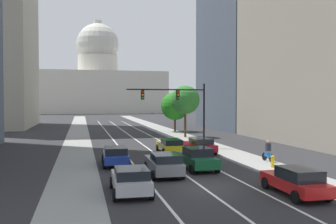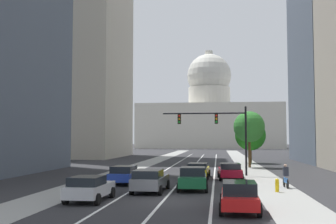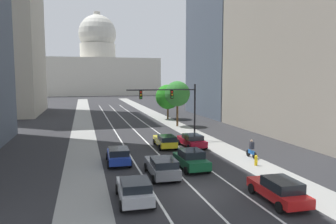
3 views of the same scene
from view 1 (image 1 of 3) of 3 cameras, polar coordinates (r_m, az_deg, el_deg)
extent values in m
plane|color=#2B2B2D|center=(60.41, -6.84, -2.93)|extent=(400.00, 400.00, 0.00)
cube|color=gray|center=(55.06, -13.64, -3.41)|extent=(3.15, 130.00, 0.01)
cube|color=gray|center=(56.76, 0.89, -3.21)|extent=(3.15, 130.00, 0.01)
cube|color=white|center=(45.28, -8.21, -4.48)|extent=(0.16, 90.00, 0.01)
cube|color=white|center=(45.60, -4.74, -4.43)|extent=(0.16, 90.00, 0.01)
cube|color=white|center=(46.08, -1.32, -4.36)|extent=(0.16, 90.00, 0.01)
cube|color=#4C5666|center=(69.67, 14.91, 11.21)|extent=(20.19, 19.47, 32.87)
cube|color=beige|center=(151.07, -10.69, 2.92)|extent=(52.44, 24.42, 16.18)
cylinder|color=beige|center=(151.74, -10.71, 7.23)|extent=(15.68, 15.68, 6.60)
sphere|color=beige|center=(152.69, -10.73, 10.17)|extent=(16.58, 16.58, 16.58)
cylinder|color=beige|center=(153.97, -10.75, 12.91)|extent=(2.98, 2.98, 4.14)
cube|color=red|center=(20.77, 18.86, -10.32)|extent=(1.80, 4.61, 0.57)
cube|color=black|center=(20.29, 19.52, -8.95)|extent=(1.62, 2.29, 0.59)
cylinder|color=black|center=(21.75, 14.74, -10.50)|extent=(0.23, 0.64, 0.64)
cylinder|color=black|center=(22.56, 18.69, -10.09)|extent=(0.23, 0.64, 0.64)
cylinder|color=black|center=(19.10, 19.05, -12.26)|extent=(0.23, 0.64, 0.64)
cylinder|color=black|center=(20.02, 23.34, -11.66)|extent=(0.23, 0.64, 0.64)
cube|color=slate|center=(24.82, -0.72, -8.10)|extent=(1.96, 4.84, 0.70)
cube|color=black|center=(23.87, -0.32, -7.03)|extent=(1.75, 2.31, 0.50)
cylinder|color=black|center=(26.31, -3.39, -8.31)|extent=(0.24, 0.65, 0.64)
cylinder|color=black|center=(26.63, 0.56, -8.18)|extent=(0.24, 0.65, 0.64)
cylinder|color=black|center=(23.14, -2.20, -9.70)|extent=(0.24, 0.65, 0.64)
cylinder|color=black|center=(23.51, 2.28, -9.52)|extent=(0.24, 0.65, 0.64)
cube|color=#1E389E|center=(28.80, -8.10, -6.84)|extent=(1.93, 4.46, 0.60)
cube|color=black|center=(28.24, -8.05, -5.87)|extent=(1.71, 2.32, 0.51)
cylinder|color=black|center=(30.29, -9.95, -7.00)|extent=(0.24, 0.65, 0.64)
cylinder|color=black|center=(30.38, -6.57, -6.96)|extent=(0.24, 0.65, 0.64)
cylinder|color=black|center=(27.33, -9.80, -7.95)|extent=(0.24, 0.65, 0.64)
cylinder|color=black|center=(27.43, -6.05, -7.90)|extent=(0.24, 0.65, 0.64)
cube|color=maroon|center=(35.01, 4.92, -5.29)|extent=(2.01, 4.54, 0.61)
cube|color=black|center=(34.67, 5.09, -4.45)|extent=(1.77, 2.32, 0.48)
cylinder|color=black|center=(36.17, 2.71, -5.55)|extent=(0.25, 0.65, 0.64)
cylinder|color=black|center=(36.78, 5.42, -5.43)|extent=(0.25, 0.65, 0.64)
cylinder|color=black|center=(33.32, 4.36, -6.18)|extent=(0.25, 0.65, 0.64)
cylinder|color=black|center=(33.98, 7.27, -6.03)|extent=(0.25, 0.65, 0.64)
cube|color=#B2B5BA|center=(20.04, -5.78, -10.58)|extent=(1.91, 4.18, 0.64)
cube|color=black|center=(19.37, -5.61, -9.30)|extent=(1.71, 2.12, 0.49)
cylinder|color=black|center=(21.40, -8.61, -10.66)|extent=(0.24, 0.65, 0.64)
cylinder|color=black|center=(21.57, -3.75, -10.55)|extent=(0.24, 0.65, 0.64)
cylinder|color=black|center=(18.67, -8.13, -12.51)|extent=(0.24, 0.65, 0.64)
cylinder|color=black|center=(18.87, -2.54, -12.35)|extent=(0.24, 0.65, 0.64)
cube|color=#14512D|center=(26.69, 4.57, -7.42)|extent=(1.96, 4.23, 0.69)
cube|color=black|center=(26.56, 4.60, -6.08)|extent=(1.75, 2.07, 0.58)
cylinder|color=black|center=(27.80, 1.78, -7.76)|extent=(0.24, 0.65, 0.64)
cylinder|color=black|center=(28.37, 5.35, -7.58)|extent=(0.24, 0.65, 0.64)
cylinder|color=black|center=(25.13, 3.67, -8.79)|extent=(0.24, 0.65, 0.64)
cylinder|color=black|center=(25.77, 7.57, -8.54)|extent=(0.24, 0.65, 0.64)
cube|color=yellow|center=(35.01, 0.19, -5.29)|extent=(1.86, 4.79, 0.61)
cube|color=black|center=(33.87, 0.57, -4.60)|extent=(1.65, 2.44, 0.48)
cylinder|color=black|center=(36.46, -1.64, -5.49)|extent=(0.24, 0.65, 0.64)
cylinder|color=black|center=(36.79, 1.00, -5.42)|extent=(0.24, 0.65, 0.64)
cylinder|color=black|center=(33.32, -0.70, -6.18)|extent=(0.24, 0.65, 0.64)
cylinder|color=black|center=(33.68, 2.18, -6.09)|extent=(0.24, 0.65, 0.64)
cylinder|color=black|center=(38.91, 5.55, -0.57)|extent=(0.20, 0.20, 6.68)
cylinder|color=black|center=(37.78, -0.28, 3.47)|extent=(8.11, 0.14, 0.14)
cube|color=black|center=(38.06, 1.50, 2.62)|extent=(0.32, 0.28, 0.96)
sphere|color=red|center=(37.92, 1.56, 3.08)|extent=(0.20, 0.20, 0.20)
sphere|color=orange|center=(37.92, 1.56, 2.63)|extent=(0.20, 0.20, 0.20)
sphere|color=green|center=(37.91, 1.56, 2.17)|extent=(0.20, 0.20, 0.20)
cube|color=black|center=(37.30, -3.93, 2.64)|extent=(0.32, 0.28, 0.96)
sphere|color=red|center=(37.16, -3.89, 3.10)|extent=(0.20, 0.20, 0.20)
sphere|color=orange|center=(37.15, -3.89, 2.64)|extent=(0.20, 0.20, 0.20)
sphere|color=green|center=(37.15, -3.89, 2.18)|extent=(0.20, 0.20, 0.20)
cylinder|color=yellow|center=(28.57, 15.77, -7.51)|extent=(0.26, 0.26, 0.70)
sphere|color=yellow|center=(28.51, 15.78, -6.66)|extent=(0.26, 0.26, 0.26)
cylinder|color=yellow|center=(28.43, 15.93, -7.49)|extent=(0.10, 0.12, 0.10)
cylinder|color=black|center=(30.75, 15.61, -6.89)|extent=(0.09, 0.66, 0.66)
cylinder|color=black|center=(31.62, 14.59, -6.64)|extent=(0.09, 0.66, 0.66)
cube|color=#1959B2|center=(31.15, 15.10, -6.36)|extent=(0.13, 1.00, 0.36)
cube|color=#262833|center=(31.03, 15.15, -5.22)|extent=(0.38, 0.30, 0.64)
sphere|color=tan|center=(31.04, 15.09, -4.42)|extent=(0.22, 0.22, 0.22)
cylinder|color=#51381E|center=(58.82, 1.07, -1.82)|extent=(0.32, 0.32, 2.51)
sphere|color=#26851F|center=(58.71, 1.07, 0.91)|extent=(4.43, 4.43, 4.43)
cylinder|color=#51381E|center=(50.06, 2.67, -1.77)|extent=(0.32, 0.32, 3.68)
sphere|color=#317A2F|center=(49.96, 2.67, 1.88)|extent=(3.86, 3.86, 3.86)
camera|label=2|loc=(10.49, 96.14, -7.61)|focal=43.72mm
camera|label=3|loc=(2.58, -36.49, 71.66)|focal=34.45mm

